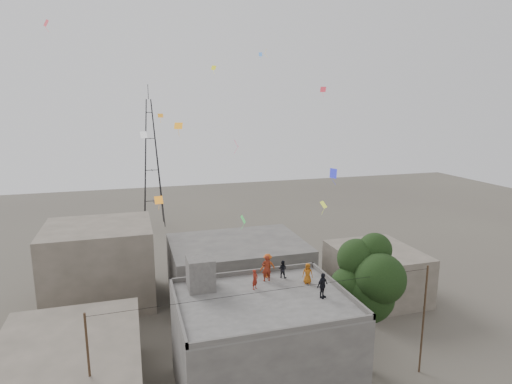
% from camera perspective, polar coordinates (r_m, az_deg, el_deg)
% --- Properties ---
extents(main_building, '(10.00, 8.00, 6.10)m').
position_cam_1_polar(main_building, '(27.16, 0.88, -19.96)').
color(main_building, '#494744').
rests_on(main_building, ground).
extents(parapet, '(10.00, 8.00, 0.30)m').
position_cam_1_polar(parapet, '(25.63, 0.90, -13.85)').
color(parapet, '#494744').
rests_on(parapet, main_building).
extents(stair_head_box, '(1.60, 1.80, 2.00)m').
position_cam_1_polar(stair_head_box, '(26.94, -7.41, -10.66)').
color(stair_head_box, '#494744').
rests_on(stair_head_box, main_building).
extents(neighbor_west, '(8.00, 10.00, 4.00)m').
position_cam_1_polar(neighbor_west, '(28.78, -23.60, -21.50)').
color(neighbor_west, '#5B5348').
rests_on(neighbor_west, ground).
extents(neighbor_north, '(12.00, 9.00, 5.00)m').
position_cam_1_polar(neighbor_north, '(39.99, -2.46, -10.09)').
color(neighbor_north, '#494744').
rests_on(neighbor_north, ground).
extents(neighbor_northwest, '(9.00, 8.00, 7.00)m').
position_cam_1_polar(neighbor_northwest, '(40.59, -20.07, -8.97)').
color(neighbor_northwest, '#5B5348').
rests_on(neighbor_northwest, ground).
extents(neighbor_east, '(7.00, 8.00, 4.40)m').
position_cam_1_polar(neighbor_east, '(41.18, 15.69, -10.33)').
color(neighbor_east, '#5B5348').
rests_on(neighbor_east, ground).
extents(tree, '(4.90, 4.60, 9.10)m').
position_cam_1_polar(tree, '(29.05, 14.82, -11.40)').
color(tree, black).
rests_on(tree, ground).
extents(utility_line, '(20.12, 0.62, 7.40)m').
position_cam_1_polar(utility_line, '(25.88, 2.89, -19.69)').
color(utility_line, black).
rests_on(utility_line, ground).
extents(transmission_tower, '(2.97, 2.97, 20.01)m').
position_cam_1_polar(transmission_tower, '(62.68, -13.75, 3.73)').
color(transmission_tower, black).
rests_on(transmission_tower, ground).
extents(person_red_adult, '(0.63, 0.42, 1.72)m').
position_cam_1_polar(person_red_adult, '(27.84, 1.41, -10.12)').
color(person_red_adult, maroon).
rests_on(person_red_adult, main_building).
extents(person_orange_child, '(0.77, 0.63, 1.35)m').
position_cam_1_polar(person_orange_child, '(27.73, 6.89, -10.72)').
color(person_orange_child, '#A05312').
rests_on(person_orange_child, main_building).
extents(person_dark_child, '(0.72, 0.71, 1.17)m').
position_cam_1_polar(person_dark_child, '(28.50, 3.56, -10.21)').
color(person_dark_child, black).
rests_on(person_dark_child, main_building).
extents(person_dark_adult, '(0.97, 0.74, 1.53)m').
position_cam_1_polar(person_dark_adult, '(25.90, 8.85, -12.22)').
color(person_dark_adult, black).
rests_on(person_dark_adult, main_building).
extents(person_orange_adult, '(1.11, 0.73, 1.62)m').
position_cam_1_polar(person_orange_adult, '(28.39, 1.56, -9.80)').
color(person_orange_adult, '#B94A15').
rests_on(person_orange_adult, main_building).
extents(person_red_child, '(0.54, 0.52, 1.25)m').
position_cam_1_polar(person_red_child, '(26.77, -0.14, -11.58)').
color(person_red_child, maroon).
rests_on(person_red_child, main_building).
extents(kites, '(18.81, 13.23, 12.03)m').
position_cam_1_polar(kites, '(29.69, -3.38, 7.69)').
color(kites, orange).
rests_on(kites, ground).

